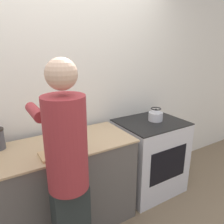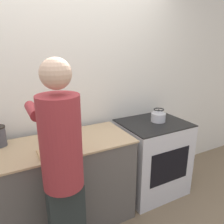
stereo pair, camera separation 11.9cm
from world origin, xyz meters
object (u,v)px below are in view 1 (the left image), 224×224
(cutting_board, at_px, (59,153))
(knife, at_px, (57,151))
(oven, at_px, (149,156))
(kettle, at_px, (156,115))
(person, at_px, (67,169))

(cutting_board, xyz_separation_m, knife, (-0.01, 0.01, 0.01))
(oven, distance_m, knife, 1.28)
(knife, relative_size, kettle, 1.24)
(oven, height_order, knife, knife)
(oven, bearing_deg, kettle, 3.85)
(cutting_board, bearing_deg, knife, 112.09)
(person, xyz_separation_m, kettle, (1.27, 0.51, 0.03))
(cutting_board, bearing_deg, oven, 9.24)
(person, bearing_deg, kettle, 21.65)
(kettle, bearing_deg, oven, -176.15)
(knife, xyz_separation_m, kettle, (1.24, 0.18, 0.05))
(cutting_board, relative_size, knife, 1.47)
(oven, height_order, kettle, kettle)
(cutting_board, distance_m, kettle, 1.25)
(oven, height_order, cutting_board, cutting_board)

